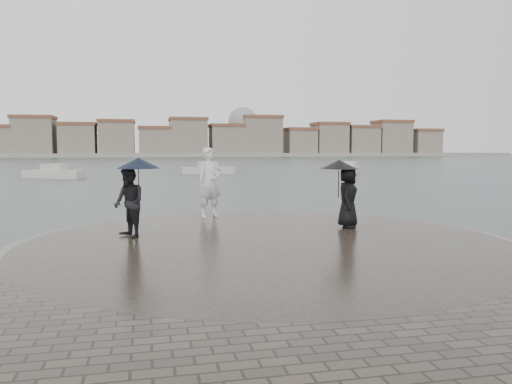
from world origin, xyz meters
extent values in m
plane|color=#2B3835|center=(0.00, 0.00, 0.00)|extent=(400.00, 400.00, 0.00)
cylinder|color=gray|center=(0.00, 3.50, 0.16)|extent=(12.50, 12.50, 0.32)
cylinder|color=#2D261E|center=(0.00, 3.50, 0.18)|extent=(11.90, 11.90, 0.36)
imported|color=silver|center=(-0.87, 7.99, 1.52)|extent=(0.98, 0.81, 2.32)
imported|color=black|center=(-3.36, 4.64, 1.26)|extent=(1.02, 1.09, 1.80)
cylinder|color=black|center=(-3.11, 4.74, 1.71)|extent=(0.02, 0.02, 0.90)
cone|color=black|center=(-3.11, 4.74, 2.26)|extent=(1.14, 1.14, 0.28)
imported|color=black|center=(2.73, 4.92, 1.25)|extent=(0.92, 1.03, 1.77)
cylinder|color=black|center=(2.48, 5.02, 1.66)|extent=(0.02, 0.02, 0.90)
cone|color=black|center=(2.48, 5.02, 2.18)|extent=(1.08, 1.08, 0.26)
cube|color=gray|center=(0.00, 163.00, 0.60)|extent=(260.00, 20.00, 1.20)
cube|color=gray|center=(-37.00, 160.00, 6.00)|extent=(12.00, 10.00, 12.00)
cube|color=brown|center=(-37.00, 160.00, 12.50)|extent=(12.60, 10.60, 1.00)
cube|color=gray|center=(-24.00, 160.00, 5.00)|extent=(11.00, 10.00, 10.00)
cube|color=brown|center=(-24.00, 160.00, 10.50)|extent=(11.60, 10.60, 1.00)
cube|color=gray|center=(-12.00, 160.00, 5.50)|extent=(11.00, 10.00, 11.00)
cube|color=brown|center=(-12.00, 160.00, 11.50)|extent=(11.60, 10.60, 1.00)
cube|color=gray|center=(0.00, 160.00, 4.50)|extent=(10.00, 10.00, 9.00)
cube|color=brown|center=(0.00, 160.00, 9.50)|extent=(10.60, 10.60, 1.00)
cube|color=gray|center=(11.00, 160.00, 6.00)|extent=(12.00, 10.00, 12.00)
cube|color=brown|center=(11.00, 160.00, 12.50)|extent=(12.60, 10.60, 1.00)
cube|color=gray|center=(24.00, 160.00, 5.00)|extent=(11.00, 10.00, 10.00)
cube|color=brown|center=(24.00, 160.00, 10.50)|extent=(11.60, 10.60, 1.00)
cube|color=gray|center=(36.00, 160.00, 6.50)|extent=(13.00, 10.00, 13.00)
cube|color=brown|center=(36.00, 160.00, 13.50)|extent=(13.60, 10.60, 1.00)
cube|color=gray|center=(50.00, 160.00, 4.50)|extent=(10.00, 10.00, 9.00)
cube|color=brown|center=(50.00, 160.00, 9.50)|extent=(10.60, 10.60, 1.00)
cube|color=gray|center=(61.00, 160.00, 5.50)|extent=(11.00, 10.00, 11.00)
cube|color=brown|center=(61.00, 160.00, 11.50)|extent=(11.60, 10.60, 1.00)
cube|color=gray|center=(73.00, 160.00, 5.00)|extent=(11.00, 10.00, 10.00)
cube|color=brown|center=(73.00, 160.00, 10.50)|extent=(11.60, 10.60, 1.00)
cube|color=gray|center=(85.00, 160.00, 6.00)|extent=(12.00, 10.00, 12.00)
cube|color=brown|center=(85.00, 160.00, 12.50)|extent=(12.60, 10.60, 1.00)
cube|color=gray|center=(98.00, 160.00, 4.50)|extent=(10.00, 10.00, 9.00)
cube|color=brown|center=(98.00, 160.00, 9.50)|extent=(10.60, 10.60, 1.00)
sphere|color=gray|center=(30.00, 162.00, 12.00)|extent=(10.00, 10.00, 10.00)
cube|color=#B8B4A5|center=(-11.02, 39.27, 0.25)|extent=(5.66, 3.78, 0.90)
cube|color=#B8B4A5|center=(-11.02, 39.27, 0.85)|extent=(2.32, 1.93, 0.90)
cube|color=#B8B4A5|center=(3.43, 44.06, 0.25)|extent=(5.56, 1.83, 0.90)
cube|color=#B8B4A5|center=(3.43, 44.06, 0.85)|extent=(2.05, 1.28, 0.90)
cube|color=#B8B4A5|center=(18.57, 41.83, 0.25)|extent=(4.26, 5.52, 0.90)
cube|color=#B8B4A5|center=(18.57, 41.83, 0.85)|extent=(2.07, 2.33, 0.90)
camera|label=1|loc=(-2.91, -8.41, 2.62)|focal=35.00mm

